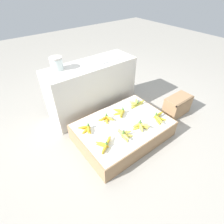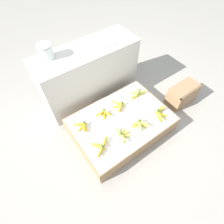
# 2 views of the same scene
# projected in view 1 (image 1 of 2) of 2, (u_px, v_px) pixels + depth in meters

# --- Properties ---
(ground_plane) EXTENTS (10.00, 10.00, 0.00)m
(ground_plane) POSITION_uv_depth(u_px,v_px,m) (122.00, 136.00, 2.11)
(ground_plane) COLOR gray
(display_platform) EXTENTS (1.04, 0.73, 0.21)m
(display_platform) POSITION_uv_depth(u_px,v_px,m) (123.00, 130.00, 2.04)
(display_platform) COLOR #997551
(display_platform) RESTS_ON ground_plane
(back_vendor_table) EXTENTS (1.16, 0.40, 0.69)m
(back_vendor_table) POSITION_uv_depth(u_px,v_px,m) (92.00, 88.00, 2.31)
(back_vendor_table) COLOR beige
(back_vendor_table) RESTS_ON ground_plane
(wooden_crate) EXTENTS (0.37, 0.21, 0.26)m
(wooden_crate) POSITION_uv_depth(u_px,v_px,m) (177.00, 105.00, 2.38)
(wooden_crate) COLOR #997551
(wooden_crate) RESTS_ON ground_plane
(banana_bunch_front_left) EXTENTS (0.21, 0.17, 0.09)m
(banana_bunch_front_left) POSITION_uv_depth(u_px,v_px,m) (105.00, 144.00, 1.70)
(banana_bunch_front_left) COLOR gold
(banana_bunch_front_left) RESTS_ON display_platform
(banana_bunch_front_midleft) EXTENTS (0.14, 0.20, 0.10)m
(banana_bunch_front_midleft) POSITION_uv_depth(u_px,v_px,m) (124.00, 135.00, 1.80)
(banana_bunch_front_midleft) COLOR #DBCC4C
(banana_bunch_front_midleft) RESTS_ON display_platform
(banana_bunch_front_midright) EXTENTS (0.17, 0.14, 0.11)m
(banana_bunch_front_midright) POSITION_uv_depth(u_px,v_px,m) (140.00, 126.00, 1.89)
(banana_bunch_front_midright) COLOR #DBCC4C
(banana_bunch_front_midright) RESTS_ON display_platform
(banana_bunch_front_right) EXTENTS (0.20, 0.18, 0.10)m
(banana_bunch_front_right) POSITION_uv_depth(u_px,v_px,m) (158.00, 117.00, 2.01)
(banana_bunch_front_right) COLOR yellow
(banana_bunch_front_right) RESTS_ON display_platform
(banana_bunch_middle_left) EXTENTS (0.15, 0.18, 0.09)m
(banana_bunch_middle_left) POSITION_uv_depth(u_px,v_px,m) (86.00, 128.00, 1.87)
(banana_bunch_middle_left) COLOR gold
(banana_bunch_middle_left) RESTS_ON display_platform
(banana_bunch_middle_midleft) EXTENTS (0.17, 0.15, 0.09)m
(banana_bunch_middle_midleft) POSITION_uv_depth(u_px,v_px,m) (106.00, 118.00, 2.00)
(banana_bunch_middle_midleft) COLOR gold
(banana_bunch_middle_midleft) RESTS_ON display_platform
(banana_bunch_middle_midright) EXTENTS (0.16, 0.21, 0.10)m
(banana_bunch_middle_midright) POSITION_uv_depth(u_px,v_px,m) (120.00, 112.00, 2.09)
(banana_bunch_middle_midright) COLOR gold
(banana_bunch_middle_midright) RESTS_ON display_platform
(banana_bunch_middle_right) EXTENTS (0.24, 0.13, 0.09)m
(banana_bunch_middle_right) POSITION_uv_depth(u_px,v_px,m) (136.00, 103.00, 2.23)
(banana_bunch_middle_right) COLOR gold
(banana_bunch_middle_right) RESTS_ON display_platform
(glass_jar) EXTENTS (0.14, 0.14, 0.14)m
(glass_jar) POSITION_uv_depth(u_px,v_px,m) (56.00, 63.00, 1.92)
(glass_jar) COLOR silver
(glass_jar) RESTS_ON back_vendor_table
(foam_tray_white) EXTENTS (0.24, 0.18, 0.02)m
(foam_tray_white) POSITION_uv_depth(u_px,v_px,m) (106.00, 59.00, 2.18)
(foam_tray_white) COLOR white
(foam_tray_white) RESTS_ON back_vendor_table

